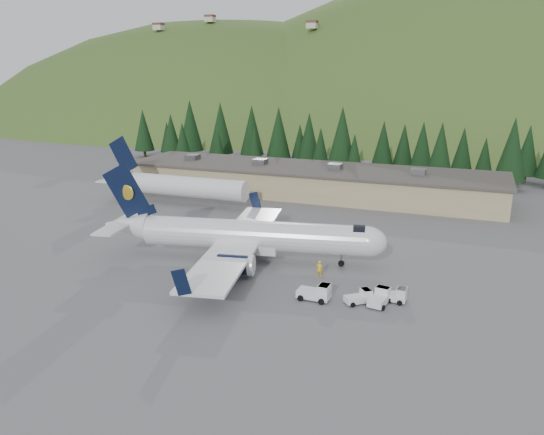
{
  "coord_description": "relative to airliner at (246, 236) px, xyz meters",
  "views": [
    {
      "loc": [
        24.44,
        -56.5,
        22.55
      ],
      "look_at": [
        0.0,
        6.0,
        4.0
      ],
      "focal_mm": 35.0,
      "sensor_mm": 36.0,
      "label": 1
    }
  ],
  "objects": [
    {
      "name": "baggage_tug_a",
      "position": [
        11.52,
        -8.15,
        -2.34
      ],
      "size": [
        3.37,
        2.11,
        1.77
      ],
      "rotation": [
        0.0,
        0.0,
        -0.03
      ],
      "color": "white",
      "rests_on": "ground"
    },
    {
      "name": "baggage_tug_b",
      "position": [
        18.96,
        -5.61,
        -2.44
      ],
      "size": [
        2.95,
        1.85,
        1.54
      ],
      "rotation": [
        0.0,
        0.0,
        -0.04
      ],
      "color": "white",
      "rests_on": "ground"
    },
    {
      "name": "hills",
      "position": [
        54.35,
        207.58,
        -85.93
      ],
      "size": [
        614.0,
        330.0,
        300.0
      ],
      "color": "#314E1D",
      "rests_on": "ground"
    },
    {
      "name": "ramp_worker",
      "position": [
        9.98,
        -1.95,
        -2.17
      ],
      "size": [
        0.77,
        0.58,
        1.93
      ],
      "primitive_type": "imported",
      "rotation": [
        0.0,
        0.0,
        3.32
      ],
      "color": "yellow",
      "rests_on": "ground"
    },
    {
      "name": "terminal_building",
      "position": [
        -3.99,
        38.2,
        -0.51
      ],
      "size": [
        71.0,
        17.0,
        6.1
      ],
      "color": "tan",
      "rests_on": "ground"
    },
    {
      "name": "baggage_tug_d",
      "position": [
        15.8,
        -7.23,
        -2.5
      ],
      "size": [
        2.89,
        2.69,
        1.41
      ],
      "rotation": [
        0.0,
        0.0,
        0.68
      ],
      "color": "white",
      "rests_on": "ground"
    },
    {
      "name": "tree_line",
      "position": [
        -4.77,
        62.02,
        4.36
      ],
      "size": [
        112.31,
        18.43,
        14.24
      ],
      "color": "black",
      "rests_on": "ground"
    },
    {
      "name": "ground",
      "position": [
        1.02,
        0.2,
        -3.13
      ],
      "size": [
        600.0,
        600.0,
        0.0
      ],
      "primitive_type": "plane",
      "color": "#59595E"
    },
    {
      "name": "airliner",
      "position": [
        0.0,
        0.0,
        0.0
      ],
      "size": [
        35.31,
        33.34,
        11.76
      ],
      "rotation": [
        0.0,
        0.0,
        0.19
      ],
      "color": "white",
      "rests_on": "ground"
    },
    {
      "name": "second_airliner",
      "position": [
        -23.91,
        22.2,
        0.19
      ],
      "size": [
        27.5,
        11.0,
        10.05
      ],
      "color": "white",
      "rests_on": "ground"
    },
    {
      "name": "baggage_tug_c",
      "position": [
        17.73,
        -6.78,
        -2.43
      ],
      "size": [
        2.21,
        3.18,
        1.58
      ],
      "rotation": [
        0.0,
        0.0,
        1.4
      ],
      "color": "white",
      "rests_on": "ground"
    }
  ]
}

